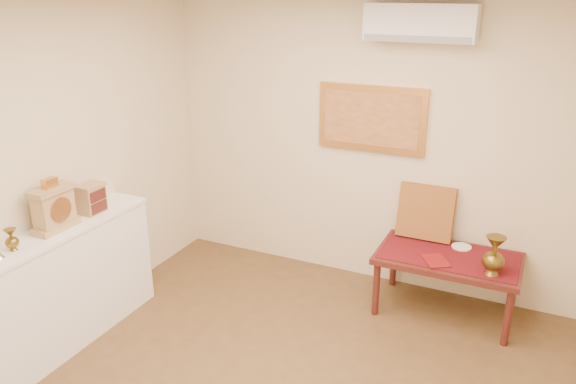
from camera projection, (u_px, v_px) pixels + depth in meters
The scene contains 14 objects.
wall_back at pixel (371, 144), 5.19m from camera, with size 4.00×0.02×2.70m, color beige.
wall_left at pixel (13, 187), 4.08m from camera, with size 0.02×4.50×2.70m, color beige.
brass_urn_small at pixel (11, 236), 3.91m from camera, with size 0.09×0.09×0.21m, color brown, non-canonical shape.
table_cloth at pixel (449, 256), 4.81m from camera, with size 1.14×0.59×0.01m, color maroon.
brass_urn_tall at pixel (494, 251), 4.42m from camera, with size 0.18×0.18×0.40m, color brown, non-canonical shape.
plate at pixel (461, 247), 4.95m from camera, with size 0.17×0.17×0.01m, color white.
menu at pixel (436, 261), 4.70m from camera, with size 0.18×0.25×0.01m, color maroon.
cushion at pixel (426, 212), 5.08m from camera, with size 0.49×0.10×0.49m, color maroon.
display_ledge at pixel (48, 296), 4.30m from camera, with size 0.37×2.02×0.98m.
mantel_clock at pixel (54, 208), 4.22m from camera, with size 0.17×0.36×0.41m.
wooden_chest at pixel (91, 198), 4.56m from camera, with size 0.16×0.21×0.24m.
low_table at pixel (448, 263), 4.83m from camera, with size 1.20×0.70×0.55m.
painting at pixel (371, 118), 5.08m from camera, with size 1.00×0.06×0.60m.
ac_unit at pixel (421, 23), 4.54m from camera, with size 0.90×0.25×0.30m.
Camera 1 is at (1.44, -2.62, 2.72)m, focal length 35.00 mm.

